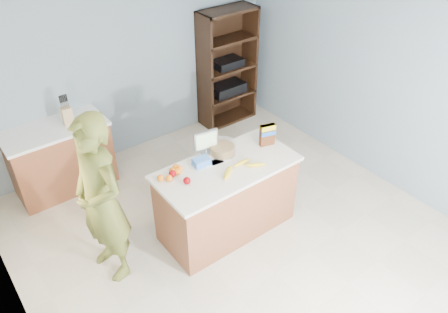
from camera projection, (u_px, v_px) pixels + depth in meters
floor at (243, 242)px, 4.97m from camera, size 4.50×5.00×0.02m
walls at (247, 116)px, 4.01m from camera, size 4.52×5.02×2.51m
counter_peninsula at (227, 201)px, 4.92m from camera, size 1.56×0.76×0.90m
back_cabinet at (61, 158)px, 5.54m from camera, size 1.24×0.62×0.90m
shelving_unit at (225, 69)px, 6.76m from camera, size 0.90×0.40×1.80m
person at (101, 201)px, 4.15m from camera, size 0.56×0.74×1.85m
knife_block at (67, 115)px, 5.29m from camera, size 0.12×0.10×0.31m
envelopes at (217, 162)px, 4.71m from camera, size 0.30×0.14×0.00m
bananas at (239, 168)px, 4.58m from camera, size 0.54×0.25×0.05m
apples at (180, 177)px, 4.43m from camera, size 0.13×0.26×0.08m
oranges at (173, 172)px, 4.50m from camera, size 0.31×0.19×0.07m
blue_carton at (201, 162)px, 4.64m from camera, size 0.19×0.14×0.08m
salad_bowl at (223, 149)px, 4.81m from camera, size 0.30×0.30×0.13m
tv at (206, 141)px, 4.75m from camera, size 0.28×0.12×0.28m
cereal_box at (267, 133)px, 4.90m from camera, size 0.18×0.11×0.26m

